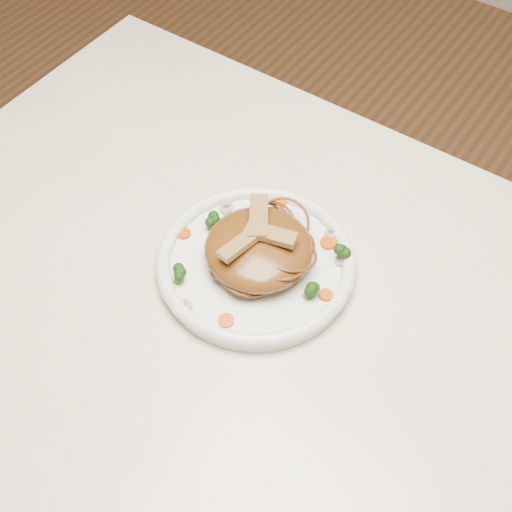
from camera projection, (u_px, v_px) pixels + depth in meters
The scene contains 20 objects.
ground at pixel (270, 510), 1.53m from camera, with size 4.00×4.00×0.00m, color brown.
table at pixel (277, 355), 1.01m from camera, with size 1.20×0.80×0.75m.
plate at pixel (256, 266), 0.98m from camera, with size 0.27×0.27×0.02m, color white.
noodle_mound at pixel (259, 249), 0.95m from camera, with size 0.14×0.14×0.05m, color #5D3211.
chicken_a at pixel (271, 235), 0.93m from camera, with size 0.07×0.02×0.01m, color #A17D4C.
chicken_b at pixel (259, 217), 0.94m from camera, with size 0.07×0.02×0.01m, color #A17D4C.
chicken_c at pixel (240, 245), 0.92m from camera, with size 0.06×0.02×0.01m, color #A17D4C.
broccoli_0 at pixel (342, 251), 0.96m from camera, with size 0.03×0.03×0.03m, color #17350B, non-canonical shape.
broccoli_1 at pixel (212, 221), 1.00m from camera, with size 0.02×0.02×0.03m, color #17350B, non-canonical shape.
broccoli_2 at pixel (178, 275), 0.94m from camera, with size 0.02×0.02×0.03m, color #17350B, non-canonical shape.
broccoli_3 at pixel (308, 290), 0.93m from camera, with size 0.02×0.02×0.03m, color #17350B, non-canonical shape.
carrot_0 at pixel (328, 243), 0.99m from camera, with size 0.02×0.02×0.01m, color #EB4E08.
carrot_1 at pixel (184, 233), 1.00m from camera, with size 0.02×0.02×0.01m, color #EB4E08.
carrot_2 at pixel (326, 295), 0.94m from camera, with size 0.02×0.02×0.01m, color #EB4E08.
carrot_3 at pixel (280, 203), 1.03m from camera, with size 0.02×0.02×0.01m, color #EB4E08.
carrot_4 at pixel (226, 321), 0.91m from camera, with size 0.02×0.02×0.01m, color #EB4E08.
mushroom_0 at pixel (185, 305), 0.93m from camera, with size 0.02×0.02×0.01m, color #BBA98C.
mushroom_1 at pixel (342, 261), 0.97m from camera, with size 0.02×0.02×0.01m, color #BBA98C.
mushroom_2 at pixel (226, 207), 1.03m from camera, with size 0.03×0.03×0.01m, color #BBA98C.
mushroom_3 at pixel (331, 232), 1.00m from camera, with size 0.02×0.02×0.01m, color #BBA98C.
Camera 1 is at (0.27, -0.44, 1.54)m, focal length 50.71 mm.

